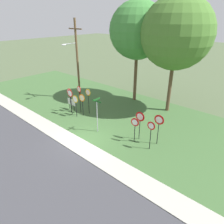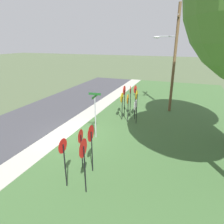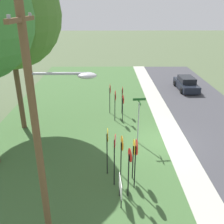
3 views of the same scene
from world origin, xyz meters
TOP-DOWN VIEW (x-y plane):
  - ground_plane at (0.00, 0.00)m, footprint 160.00×160.00m
  - sidewalk_strip at (0.00, -0.80)m, footprint 44.00×1.60m
  - grass_median at (0.00, 6.00)m, footprint 44.00×12.00m
  - stop_sign_near_left at (-3.53, 3.70)m, footprint 0.69×0.09m
  - stop_sign_near_right at (-3.64, 2.97)m, footprint 0.76×0.12m
  - stop_sign_far_left at (-5.28, 2.72)m, footprint 0.61×0.14m
  - stop_sign_far_center at (-4.46, 3.35)m, footprint 0.64×0.11m
  - stop_sign_far_right at (-4.68, 2.36)m, footprint 0.75×0.09m
  - stop_sign_center_tall at (-3.96, 2.39)m, footprint 0.78×0.10m
  - yield_sign_near_left at (4.65, 3.51)m, footprint 0.80×0.12m
  - yield_sign_near_right at (4.60, 2.51)m, footprint 0.65×0.10m
  - yield_sign_far_left at (3.14, 2.53)m, footprint 0.69×0.13m
  - yield_sign_far_right at (3.19, 3.12)m, footprint 0.80×0.12m
  - street_name_post at (-0.25, 1.75)m, footprint 0.96×0.82m
  - utility_pole at (-7.61, 5.79)m, footprint 2.10×2.07m
  - notice_board at (-5.64, 3.12)m, footprint 1.10×0.09m
  - oak_tree_right at (2.12, 9.91)m, footprint 6.73×6.73m
  - parked_sedan_distant at (11.09, -4.69)m, footprint 4.35×1.94m

SIDE VIEW (x-z plane):
  - ground_plane at x=0.00m, z-range 0.00..0.00m
  - grass_median at x=0.00m, z-range 0.00..0.04m
  - sidewalk_strip at x=0.00m, z-range 0.00..0.06m
  - parked_sedan_distant at x=11.09m, z-range -0.05..1.34m
  - notice_board at x=-5.64m, z-range 0.25..1.50m
  - yield_sign_far_left at x=3.14m, z-range 0.55..2.70m
  - stop_sign_center_tall at x=-3.96m, z-range 0.56..2.83m
  - stop_sign_near_right at x=-3.64m, z-range 0.56..2.87m
  - yield_sign_near_right at x=4.60m, z-range 0.60..2.96m
  - street_name_post at x=-0.25m, z-range 0.33..3.43m
  - stop_sign_far_left at x=-5.28m, z-range 0.59..3.17m
  - yield_sign_far_right at x=3.19m, z-range 0.66..3.13m
  - yield_sign_near_left at x=4.65m, z-range 0.68..3.23m
  - stop_sign_near_left at x=-3.53m, z-range 0.64..3.33m
  - stop_sign_far_right at x=-4.68m, z-range 0.66..3.36m
  - stop_sign_far_center at x=-4.46m, z-range 0.65..3.51m
  - utility_pole at x=-7.61m, z-range 0.39..9.47m
  - oak_tree_right at x=2.12m, z-range 2.24..13.40m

